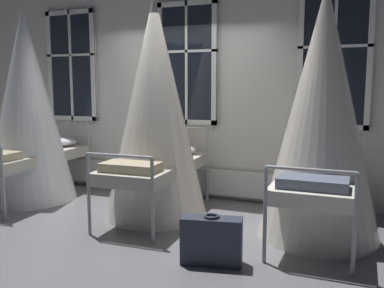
{
  "coord_description": "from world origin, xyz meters",
  "views": [
    {
      "loc": [
        2.34,
        -4.37,
        1.63
      ],
      "look_at": [
        0.49,
        0.29,
        0.94
      ],
      "focal_mm": 39.33,
      "sensor_mm": 36.0,
      "label": 1
    }
  ],
  "objects_px": {
    "cot_first": "(27,108)",
    "cot_third": "(322,117)",
    "suitcase_dark": "(212,240)",
    "cot_second": "(155,111)"
  },
  "relations": [
    {
      "from": "cot_first",
      "to": "cot_second",
      "type": "bearing_deg",
      "value": -92.14
    },
    {
      "from": "cot_first",
      "to": "suitcase_dark",
      "type": "height_order",
      "value": "cot_first"
    },
    {
      "from": "cot_first",
      "to": "cot_third",
      "type": "bearing_deg",
      "value": -92.43
    },
    {
      "from": "cot_third",
      "to": "suitcase_dark",
      "type": "relative_size",
      "value": 4.59
    },
    {
      "from": "cot_second",
      "to": "cot_third",
      "type": "xyz_separation_m",
      "value": [
        1.99,
        -0.05,
        -0.02
      ]
    },
    {
      "from": "cot_third",
      "to": "suitcase_dark",
      "type": "height_order",
      "value": "cot_third"
    },
    {
      "from": "suitcase_dark",
      "to": "cot_third",
      "type": "bearing_deg",
      "value": 41.75
    },
    {
      "from": "cot_third",
      "to": "suitcase_dark",
      "type": "distance_m",
      "value": 1.77
    },
    {
      "from": "cot_first",
      "to": "suitcase_dark",
      "type": "bearing_deg",
      "value": -111.8
    },
    {
      "from": "cot_third",
      "to": "suitcase_dark",
      "type": "xyz_separation_m",
      "value": [
        -0.84,
        -1.11,
        -1.09
      ]
    }
  ]
}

